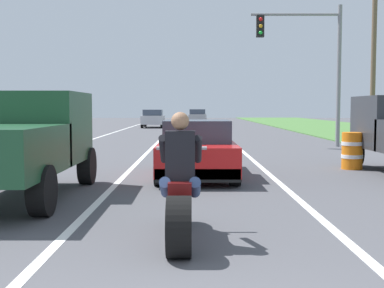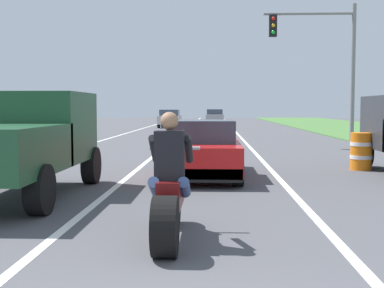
# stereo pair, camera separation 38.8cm
# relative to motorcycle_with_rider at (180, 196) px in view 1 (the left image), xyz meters

# --- Properties ---
(lane_stripe_left_solid) EXTENTS (0.14, 120.00, 0.01)m
(lane_stripe_left_solid) POSITION_rel_motorcycle_with_rider_xyz_m (-5.12, 16.45, -0.59)
(lane_stripe_left_solid) COLOR white
(lane_stripe_left_solid) RESTS_ON ground
(lane_stripe_right_solid) EXTENTS (0.14, 120.00, 0.01)m
(lane_stripe_right_solid) POSITION_rel_motorcycle_with_rider_xyz_m (2.08, 16.45, -0.59)
(lane_stripe_right_solid) COLOR white
(lane_stripe_right_solid) RESTS_ON ground
(lane_stripe_centre_dashed) EXTENTS (0.14, 120.00, 0.01)m
(lane_stripe_centre_dashed) POSITION_rel_motorcycle_with_rider_xyz_m (-1.52, 16.45, -0.59)
(lane_stripe_centre_dashed) COLOR white
(lane_stripe_centre_dashed) RESTS_ON ground
(motorcycle_with_rider) EXTENTS (0.70, 2.21, 1.62)m
(motorcycle_with_rider) POSITION_rel_motorcycle_with_rider_xyz_m (0.00, 0.00, 0.00)
(motorcycle_with_rider) COLOR black
(motorcycle_with_rider) RESTS_ON ground
(sports_car_red) EXTENTS (1.84, 4.30, 1.37)m
(sports_car_red) POSITION_rel_motorcycle_with_rider_xyz_m (0.26, 6.17, 0.04)
(sports_car_red) COLOR red
(sports_car_red) RESTS_ON ground
(pickup_truck_left_lane_dark_green) EXTENTS (2.02, 4.80, 1.98)m
(pickup_truck_left_lane_dark_green) POSITION_rel_motorcycle_with_rider_xyz_m (-3.03, 3.17, 0.51)
(pickup_truck_left_lane_dark_green) COLOR #1E4C2D
(pickup_truck_left_lane_dark_green) RESTS_ON ground
(traffic_light_mast_near) EXTENTS (3.86, 0.34, 6.00)m
(traffic_light_mast_near) POSITION_rel_motorcycle_with_rider_xyz_m (5.26, 15.69, 3.35)
(traffic_light_mast_near) COLOR gray
(traffic_light_mast_near) RESTS_ON ground
(utility_pole_roadside) EXTENTS (0.24, 0.24, 7.08)m
(utility_pole_roadside) POSITION_rel_motorcycle_with_rider_xyz_m (8.92, 18.68, 2.95)
(utility_pole_roadside) COLOR brown
(utility_pole_roadside) RESTS_ON ground
(construction_barrel_nearest) EXTENTS (0.58, 0.58, 1.00)m
(construction_barrel_nearest) POSITION_rel_motorcycle_with_rider_xyz_m (4.50, 7.62, -0.09)
(construction_barrel_nearest) COLOR orange
(construction_barrel_nearest) RESTS_ON ground
(distant_car_far_ahead) EXTENTS (1.80, 4.00, 1.50)m
(distant_car_far_ahead) POSITION_rel_motorcycle_with_rider_xyz_m (-3.11, 36.63, 0.18)
(distant_car_far_ahead) COLOR #B2B2B7
(distant_car_far_ahead) RESTS_ON ground
(distant_car_further_ahead) EXTENTS (1.80, 4.00, 1.50)m
(distant_car_further_ahead) POSITION_rel_motorcycle_with_rider_xyz_m (0.68, 45.63, 0.18)
(distant_car_further_ahead) COLOR #99999E
(distant_car_further_ahead) RESTS_ON ground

